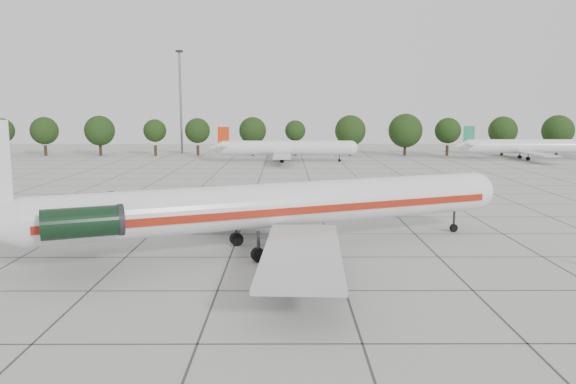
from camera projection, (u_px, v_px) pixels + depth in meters
name	position (u px, v px, depth m)	size (l,w,h in m)	color
ground	(327.00, 234.00, 50.85)	(260.00, 260.00, 0.00)	#A6A69F
apron_joints	(318.00, 206.00, 65.69)	(170.00, 170.00, 0.02)	#383838
main_airliner	(255.00, 206.00, 43.85)	(43.37, 32.73, 10.54)	silver
bg_airliner_c	(286.00, 148.00, 119.04)	(28.24, 27.20, 7.40)	silver
bg_airliner_d	(528.00, 146.00, 124.31)	(28.24, 27.20, 7.40)	silver
tree_line	(253.00, 131.00, 133.99)	(249.86, 8.44, 10.22)	#332114
floodlight_mast	(181.00, 96.00, 139.62)	(1.60, 1.60, 25.45)	slate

